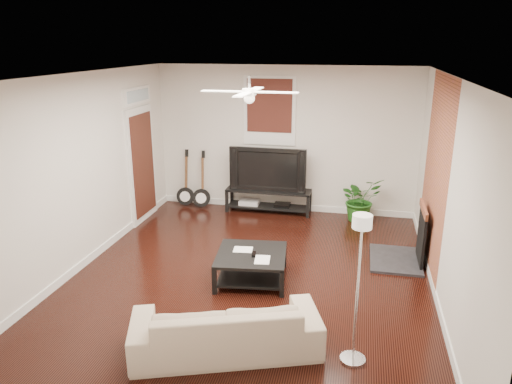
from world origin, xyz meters
TOP-DOWN VIEW (x-y plane):
  - room at (0.00, 0.00)m, footprint 5.01×6.01m
  - brick_accent at (2.49, 1.00)m, footprint 0.02×2.20m
  - fireplace at (2.20, 1.00)m, footprint 0.80×1.10m
  - window_back at (-0.30, 2.97)m, footprint 1.00×0.06m
  - door_left at (-2.46, 1.90)m, footprint 0.08×1.00m
  - tv_stand at (-0.27, 2.78)m, footprint 1.64×0.44m
  - tv at (-0.27, 2.80)m, footprint 1.47×0.19m
  - coffee_table at (0.03, -0.06)m, footprint 1.06×1.06m
  - sofa at (0.13, -1.69)m, footprint 2.16×1.42m
  - floor_lamp at (1.48, -1.59)m, footprint 0.35×0.35m
  - potted_plant at (1.48, 2.68)m, footprint 0.98×0.96m
  - guitar_left at (-1.98, 2.75)m, footprint 0.38×0.29m
  - guitar_right at (-1.63, 2.72)m, footprint 0.40×0.32m
  - ceiling_fan at (0.00, 0.00)m, footprint 1.24×1.24m

SIDE VIEW (x-z plane):
  - coffee_table at x=0.03m, z-range 0.00..0.40m
  - tv_stand at x=-0.27m, z-range 0.00..0.46m
  - sofa at x=0.13m, z-range 0.00..0.59m
  - potted_plant at x=1.48m, z-range 0.00..0.83m
  - fireplace at x=2.20m, z-range 0.00..0.92m
  - guitar_left at x=-1.98m, z-range 0.00..1.16m
  - guitar_right at x=-1.63m, z-range 0.00..1.16m
  - floor_lamp at x=1.48m, z-range 0.00..1.64m
  - tv at x=-0.27m, z-range 0.46..1.31m
  - door_left at x=-2.46m, z-range 0.00..2.50m
  - room at x=0.00m, z-range 0.00..2.80m
  - brick_accent at x=2.49m, z-range 0.00..2.80m
  - window_back at x=-0.30m, z-range 1.30..2.60m
  - ceiling_fan at x=0.00m, z-range 2.44..2.76m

